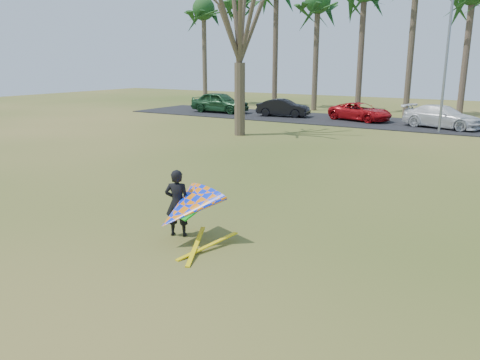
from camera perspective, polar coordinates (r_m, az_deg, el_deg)
The scene contains 12 objects.
ground at distance 11.58m, azimuth -5.23°, elevation -7.37°, with size 100.00×100.00×0.00m, color #294F11.
parking_strip at distance 34.47m, azimuth 20.56°, elevation 6.30°, with size 46.00×7.00×0.06m, color black.
palm_0 at distance 49.02m, azimuth -4.45°, elevation 19.95°, with size 4.84×4.84×10.84m.
palm_1 at distance 46.89m, azimuth -0.22°, elevation 21.09°, with size 4.84×4.84×11.54m.
palm_3 at distance 43.17m, azimuth 9.47°, elevation 20.59°, with size 4.84×4.84×10.84m.
bare_tree_left at distance 27.81m, azimuth -0.04°, elevation 19.73°, with size 6.60×6.60×9.70m.
streetlight at distance 30.89m, azimuth 24.17°, elevation 13.43°, with size 2.28×0.18×8.00m.
car_0 at distance 40.12m, azimuth -2.47°, elevation 9.45°, with size 2.02×5.02×1.71m, color #1B4524.
car_1 at distance 37.27m, azimuth 5.30°, elevation 8.76°, with size 1.43×4.10×1.35m, color black.
car_2 at distance 35.55m, azimuth 14.44°, elevation 8.07°, with size 2.14×4.65×1.29m, color #B70E14.
car_3 at distance 33.32m, azimuth 23.43°, elevation 7.10°, with size 2.02×4.98×1.45m, color white.
kite_flyer at distance 11.29m, azimuth -6.77°, elevation -3.41°, with size 2.13×2.39×2.02m.
Camera 1 is at (6.50, -8.59, 4.25)m, focal length 35.00 mm.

